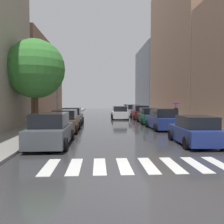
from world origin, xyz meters
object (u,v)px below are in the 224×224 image
Objects in this scene: parked_car_right_nearest at (195,131)px; parked_car_right_third at (149,116)px; parked_car_right_sixth at (129,109)px; pedestrian_foreground at (176,108)px; parked_car_left_second at (66,121)px; parked_car_right_fifth at (133,111)px; parked_car_left_nearest at (51,130)px; lamp_post_left at (57,86)px; parked_car_right_fourth at (140,113)px; parked_car_left_third at (72,117)px; parked_car_right_second at (162,120)px; car_midroad at (120,113)px; street_tree_left at (35,69)px.

parked_car_right_nearest is 11.88m from parked_car_right_third.
parked_car_right_sixth is 20.03m from pedestrian_foreground.
parked_car_left_second is at bearing 163.15° from parked_car_right_sixth.
parked_car_right_fifth is (-0.04, 23.13, 0.06)m from parked_car_right_nearest.
parked_car_right_nearest is (7.75, -0.19, -0.08)m from parked_car_left_nearest.
lamp_post_left reaches higher than parked_car_left_nearest.
parked_car_right_fifth reaches higher than parked_car_left_second.
parked_car_right_sixth is (7.87, 29.08, -0.04)m from parked_car_left_nearest.
parked_car_right_fourth is at bearing -24.84° from parked_car_left_nearest.
parked_car_right_nearest is at bearing -179.31° from parked_car_right_fifth.
parked_car_left_third is at bearing 36.85° from parked_car_right_nearest.
parked_car_right_nearest is 0.93× the size of parked_car_right_second.
lamp_post_left reaches higher than parked_car_right_fourth.
car_midroad is (-2.53, 17.70, 0.03)m from parked_car_right_nearest.
street_tree_left reaches higher than parked_car_left_second.
parked_car_right_second is (7.79, 6.48, -0.01)m from parked_car_left_nearest.
lamp_post_left reaches higher than parked_car_left_second.
parked_car_right_second is 10.59m from parked_car_right_fourth.
car_midroad is (-2.59, 0.43, -0.04)m from parked_car_right_fourth.
parked_car_right_fifth is (-0.11, 11.25, 0.04)m from parked_car_right_third.
parked_car_left_second is 9.58m from parked_car_right_nearest.
parked_car_right_second is at bearing -118.95° from parked_car_left_third.
parked_car_right_third is at bearing -34.03° from parked_car_left_nearest.
lamp_post_left is at bearing 78.88° from street_tree_left.
parked_car_right_fifth is at bearing 1.54° from parked_car_right_nearest.
parked_car_left_second is 0.88× the size of parked_car_right_third.
parked_car_right_third is 6.37m from car_midroad.
parked_car_left_third is 0.66× the size of street_tree_left.
parked_car_left_nearest reaches higher than parked_car_right_nearest.
parked_car_right_second is 0.99× the size of car_midroad.
parked_car_right_second is 0.61× the size of street_tree_left.
street_tree_left reaches higher than parked_car_right_nearest.
parked_car_right_second is at bearing -82.33° from parked_car_left_second.
parked_car_right_nearest is (7.73, -5.66, -0.05)m from parked_car_left_second.
parked_car_left_third is at bearing 148.03° from parked_car_right_fifth.
pedestrian_foreground reaches higher than parked_car_right_nearest.
parked_car_left_nearest is at bearing 156.36° from parked_car_right_fourth.
parked_car_left_nearest is at bearing -81.81° from lamp_post_left.
parked_car_left_second reaches higher than parked_car_right_sixth.
parked_car_right_second is 11.12m from street_tree_left.
parked_car_left_third is at bearing 158.13° from parked_car_right_sixth.
parked_car_left_third is 1.06× the size of car_midroad.
parked_car_right_third reaches higher than parked_car_right_nearest.
parked_car_right_third is at bearing 24.94° from street_tree_left.
parked_car_right_second is (7.76, 1.02, 0.02)m from parked_car_left_second.
parked_car_left_second is 24.89m from parked_car_right_sixth.
parked_car_right_nearest is at bearing -178.65° from parked_car_right_third.
parked_car_left_second is 10.48m from pedestrian_foreground.
parked_car_left_nearest is 11.94m from lamp_post_left.
parked_car_left_third is 8.55m from car_midroad.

